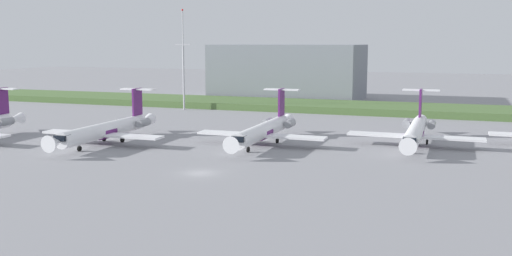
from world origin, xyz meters
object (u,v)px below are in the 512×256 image
Objects in this scene: regional_jet_fourth at (416,131)px; regional_jet_second at (107,129)px; regional_jet_third at (264,130)px; antenna_mast at (183,69)px.

regional_jet_second is at bearing -162.79° from regional_jet_fourth.
regional_jet_third is at bearing 17.67° from regional_jet_second.
antenna_mast reaches higher than regional_jet_fourth.
antenna_mast reaches higher than regional_jet_second.
regional_jet_fourth is at bearing 17.21° from regional_jet_second.
regional_jet_fourth is at bearing -29.52° from antenna_mast.
regional_jet_fourth is 1.18× the size of antenna_mast.
antenna_mast is (-36.73, 42.63, 8.32)m from regional_jet_third.
antenna_mast is at bearing 150.48° from regional_jet_fourth.
regional_jet_second is at bearing -78.62° from antenna_mast.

